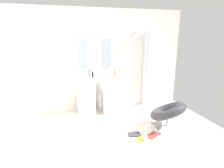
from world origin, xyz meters
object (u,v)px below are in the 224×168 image
(soap_bottle_amber, at_px, (115,74))
(soap_bottle_blue, at_px, (89,73))
(magazine_ochre, at_px, (141,140))
(shower_column, at_px, (145,68))
(magazine_red, at_px, (152,135))
(towel_rack, at_px, (27,110))
(soap_bottle_clear, at_px, (87,76))
(pedestal_sink_right, at_px, (110,93))
(soap_bottle_white, at_px, (115,72))
(coffee_mug, at_px, (145,138))
(lounge_chair, at_px, (168,113))
(magazine_charcoal, at_px, (134,134))
(pedestal_sink_left, at_px, (86,95))
(soap_bottle_black, at_px, (93,75))

(soap_bottle_amber, bearing_deg, soap_bottle_blue, 154.13)
(magazine_ochre, height_order, soap_bottle_amber, soap_bottle_amber)
(shower_column, distance_m, magazine_red, 2.06)
(towel_rack, distance_m, soap_bottle_clear, 1.53)
(pedestal_sink_right, relative_size, shower_column, 0.51)
(soap_bottle_amber, bearing_deg, shower_column, 22.16)
(soap_bottle_white, relative_size, soap_bottle_blue, 0.99)
(soap_bottle_white, height_order, soap_bottle_blue, soap_bottle_blue)
(magazine_red, bearing_deg, soap_bottle_amber, 79.05)
(coffee_mug, bearing_deg, lounge_chair, 26.70)
(magazine_ochre, height_order, magazine_charcoal, magazine_charcoal)
(soap_bottle_clear, bearing_deg, towel_rack, -147.05)
(pedestal_sink_right, height_order, towel_rack, pedestal_sink_right)
(shower_column, relative_size, lounge_chair, 1.86)
(soap_bottle_amber, bearing_deg, soap_bottle_clear, 177.25)
(magazine_charcoal, bearing_deg, lounge_chair, 18.10)
(pedestal_sink_left, relative_size, soap_bottle_clear, 6.09)
(pedestal_sink_right, relative_size, soap_bottle_clear, 6.09)
(pedestal_sink_left, bearing_deg, magazine_red, -52.15)
(soap_bottle_black, distance_m, soap_bottle_amber, 0.53)
(towel_rack, distance_m, magazine_charcoal, 2.09)
(coffee_mug, height_order, soap_bottle_black, soap_bottle_black)
(lounge_chair, distance_m, soap_bottle_amber, 1.51)
(soap_bottle_blue, bearing_deg, lounge_chair, -42.56)
(coffee_mug, bearing_deg, pedestal_sink_left, 120.21)
(magazine_ochre, relative_size, magazine_red, 0.82)
(shower_column, height_order, soap_bottle_clear, shower_column)
(soap_bottle_blue, bearing_deg, shower_column, 4.69)
(pedestal_sink_right, bearing_deg, lounge_chair, -51.89)
(pedestal_sink_right, bearing_deg, coffee_mug, -79.97)
(towel_rack, relative_size, soap_bottle_clear, 5.49)
(soap_bottle_clear, bearing_deg, soap_bottle_blue, 69.40)
(magazine_red, xyz_separation_m, soap_bottle_clear, (-1.07, 1.29, 1.01))
(towel_rack, bearing_deg, lounge_chair, -5.60)
(magazine_ochre, bearing_deg, magazine_charcoal, 68.76)
(magazine_ochre, bearing_deg, pedestal_sink_right, 61.32)
(towel_rack, distance_m, soap_bottle_black, 1.69)
(magazine_ochre, relative_size, soap_bottle_clear, 1.37)
(shower_column, height_order, towel_rack, shower_column)
(magazine_ochre, bearing_deg, shower_column, 27.12)
(shower_column, distance_m, soap_bottle_amber, 1.08)
(pedestal_sink_right, relative_size, lounge_chair, 0.96)
(shower_column, height_order, magazine_charcoal, shower_column)
(soap_bottle_clear, bearing_deg, magazine_ochre, -60.12)
(pedestal_sink_left, relative_size, magazine_charcoal, 4.53)
(lounge_chair, distance_m, soap_bottle_clear, 1.99)
(pedestal_sink_left, distance_m, magazine_red, 1.86)
(magazine_charcoal, distance_m, soap_bottle_blue, 1.86)
(pedestal_sink_right, relative_size, magazine_charcoal, 4.53)
(soap_bottle_blue, bearing_deg, towel_rack, -141.75)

